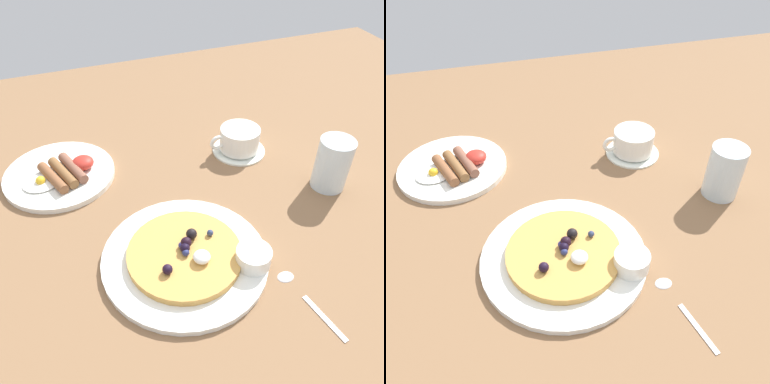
# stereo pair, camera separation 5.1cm
# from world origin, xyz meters

# --- Properties ---
(ground_plane) EXTENTS (1.98, 1.46, 0.03)m
(ground_plane) POSITION_xyz_m (0.00, 0.00, -0.01)
(ground_plane) COLOR brown
(pancake_plate) EXTENTS (0.28, 0.28, 0.01)m
(pancake_plate) POSITION_xyz_m (-0.03, -0.12, 0.01)
(pancake_plate) COLOR white
(pancake_plate) RESTS_ON ground_plane
(pancake_with_berries) EXTENTS (0.19, 0.19, 0.03)m
(pancake_with_berries) POSITION_xyz_m (-0.03, -0.12, 0.02)
(pancake_with_berries) COLOR gold
(pancake_with_berries) RESTS_ON pancake_plate
(syrup_ramekin) EXTENTS (0.06, 0.06, 0.03)m
(syrup_ramekin) POSITION_xyz_m (0.07, -0.17, 0.03)
(syrup_ramekin) COLOR white
(syrup_ramekin) RESTS_ON pancake_plate
(breakfast_plate) EXTENTS (0.23, 0.23, 0.01)m
(breakfast_plate) POSITION_xyz_m (-0.20, 0.19, 0.01)
(breakfast_plate) COLOR white
(breakfast_plate) RESTS_ON ground_plane
(fried_breakfast) EXTENTS (0.15, 0.12, 0.03)m
(fried_breakfast) POSITION_xyz_m (-0.19, 0.17, 0.02)
(fried_breakfast) COLOR brown
(fried_breakfast) RESTS_ON breakfast_plate
(coffee_saucer) EXTENTS (0.12, 0.12, 0.01)m
(coffee_saucer) POSITION_xyz_m (0.19, 0.14, 0.00)
(coffee_saucer) COLOR white
(coffee_saucer) RESTS_ON ground_plane
(coffee_cup) EXTENTS (0.12, 0.09, 0.05)m
(coffee_cup) POSITION_xyz_m (0.19, 0.14, 0.03)
(coffee_cup) COLOR white
(coffee_cup) RESTS_ON coffee_saucer
(teaspoon) EXTENTS (0.04, 0.14, 0.01)m
(teaspoon) POSITION_xyz_m (0.12, -0.24, 0.00)
(teaspoon) COLOR silver
(teaspoon) RESTS_ON ground_plane
(water_glass) EXTENTS (0.07, 0.07, 0.11)m
(water_glass) POSITION_xyz_m (0.31, -0.03, 0.05)
(water_glass) COLOR silver
(water_glass) RESTS_ON ground_plane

